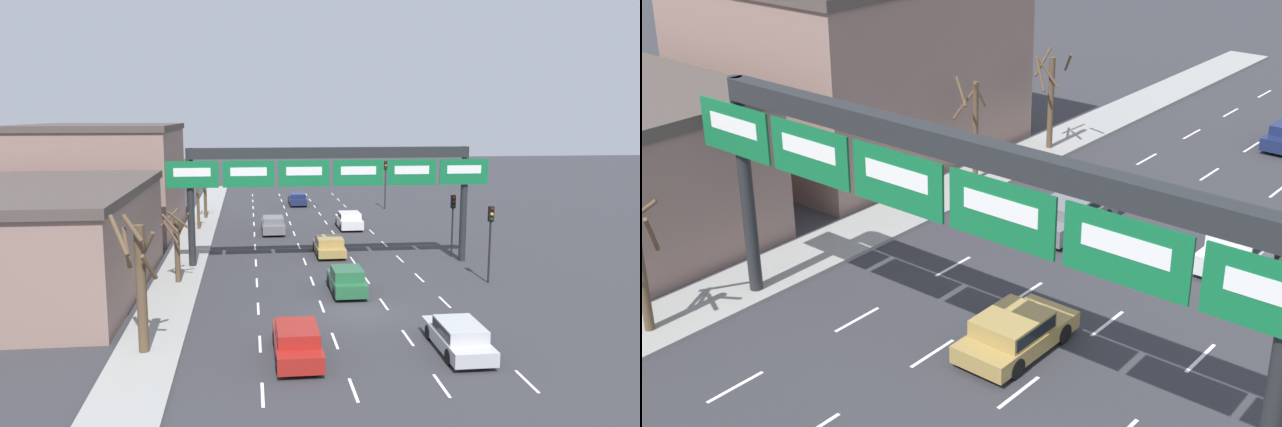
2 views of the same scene
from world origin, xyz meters
TOP-DOWN VIEW (x-y plane):
  - lane_dashes at (-0.00, 13.50)m, footprint 10.02×67.00m
  - sign_gantry at (-0.00, 10.05)m, footprint 21.04×0.70m
  - building_far at (-17.35, 23.38)m, footprint 12.03×14.18m
  - car_gold at (0.25, 12.72)m, footprint 1.99×4.24m
  - car_white at (3.28, 22.73)m, footprint 1.95×4.21m
  - car_grey at (-3.38, 21.52)m, footprint 1.88×4.48m
  - traffic_light_mid_block at (8.71, 11.26)m, footprint 0.30×0.35m
  - tree_bare_third at (-9.73, 23.29)m, footprint 1.44×1.82m
  - tree_bare_furthest at (-9.47, 29.07)m, footprint 2.10×2.10m

SIDE VIEW (x-z plane):
  - lane_dashes at x=0.00m, z-range 0.00..0.01m
  - car_gold at x=0.25m, z-range 0.05..1.38m
  - car_grey at x=-3.38m, z-range 0.05..1.44m
  - car_white at x=3.28m, z-range 0.05..1.51m
  - tree_bare_third at x=-9.73m, z-range 0.34..5.07m
  - tree_bare_furthest at x=-9.47m, z-range 0.40..5.39m
  - traffic_light_mid_block at x=8.71m, z-range 0.95..5.30m
  - building_far at x=-17.35m, z-range 0.01..9.05m
  - sign_gantry at x=0.00m, z-range 2.41..10.18m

